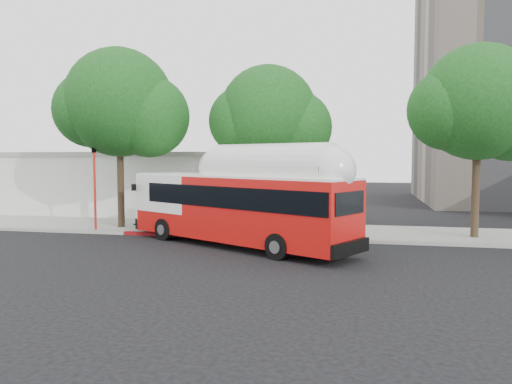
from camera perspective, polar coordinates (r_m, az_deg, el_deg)
ground at (r=20.02m, az=1.00°, el=-7.31°), size 120.00×120.00×0.00m
sidewalk at (r=26.32m, az=3.71°, el=-4.41°), size 60.00×5.00×0.15m
curb_strip at (r=23.78m, az=2.80°, el=-5.32°), size 60.00×0.30×0.15m
red_curb_segment at (r=24.43m, az=-4.19°, el=-5.06°), size 10.00×0.32×0.16m
street_tree_left at (r=27.82m, az=-14.43°, el=9.41°), size 6.67×5.80×9.74m
street_tree_mid at (r=25.77m, az=2.31°, el=8.41°), size 5.75×5.00×8.62m
street_tree_right at (r=25.87m, az=24.99°, el=8.80°), size 6.21×5.40×9.18m
low_commercial_bldg at (r=37.74m, az=-16.06°, el=1.16°), size 16.20×10.20×4.25m
transit_bus at (r=21.86m, az=-2.05°, el=-1.89°), size 11.65×7.75×3.60m
signal_pole at (r=27.20m, az=-17.94°, el=0.30°), size 0.13×0.42×4.40m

